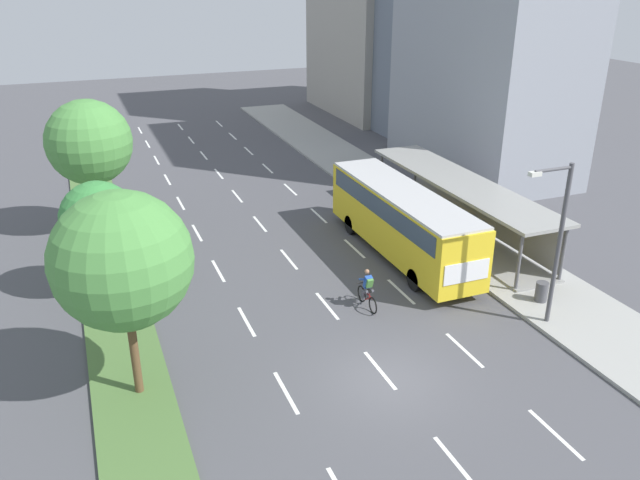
% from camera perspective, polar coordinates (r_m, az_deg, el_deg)
% --- Properties ---
extents(ground_plane, '(140.00, 140.00, 0.00)m').
position_cam_1_polar(ground_plane, '(22.50, 6.18, -12.46)').
color(ground_plane, '#4C4C51').
extents(median_strip, '(2.60, 52.00, 0.12)m').
position_cam_1_polar(median_strip, '(38.30, -19.34, 2.06)').
color(median_strip, '#4C7038').
rests_on(median_strip, ground).
extents(sidewalk_right, '(4.50, 52.00, 0.15)m').
position_cam_1_polar(sidewalk_right, '(42.35, 4.97, 5.33)').
color(sidewalk_right, '#9E9E99').
rests_on(sidewalk_right, ground).
extents(lane_divider_left, '(0.14, 47.12, 0.01)m').
position_cam_1_polar(lane_divider_left, '(36.89, -11.74, 2.03)').
color(lane_divider_left, white).
rests_on(lane_divider_left, ground).
extents(lane_divider_center, '(0.14, 47.12, 0.01)m').
position_cam_1_polar(lane_divider_center, '(37.55, -6.50, 2.77)').
color(lane_divider_center, white).
rests_on(lane_divider_center, ground).
extents(lane_divider_right, '(0.14, 47.12, 0.01)m').
position_cam_1_polar(lane_divider_right, '(38.53, -1.47, 3.45)').
color(lane_divider_right, white).
rests_on(lane_divider_right, ground).
extents(bus_shelter, '(2.90, 14.06, 2.86)m').
position_cam_1_polar(bus_shelter, '(33.98, 12.72, 3.43)').
color(bus_shelter, gray).
rests_on(bus_shelter, sidewalk_right).
extents(bus, '(2.54, 11.29, 3.37)m').
position_cam_1_polar(bus, '(30.81, 7.34, 2.14)').
color(bus, yellow).
rests_on(bus, ground).
extents(cyclist, '(0.46, 1.82, 1.71)m').
position_cam_1_polar(cyclist, '(26.41, 4.28, -4.53)').
color(cyclist, black).
rests_on(cyclist, ground).
extents(median_tree_nearest, '(4.36, 4.36, 6.98)m').
position_cam_1_polar(median_tree_nearest, '(20.18, -17.36, -1.79)').
color(median_tree_nearest, brown).
rests_on(median_tree_nearest, median_strip).
extents(median_tree_second, '(3.11, 3.11, 5.05)m').
position_cam_1_polar(median_tree_second, '(27.60, -19.28, 1.82)').
color(median_tree_second, brown).
rests_on(median_tree_second, median_strip).
extents(median_tree_third, '(4.30, 4.30, 7.01)m').
position_cam_1_polar(median_tree_third, '(34.37, -20.03, 8.24)').
color(median_tree_third, brown).
rests_on(median_tree_third, median_strip).
extents(streetlight, '(1.91, 0.24, 6.50)m').
position_cam_1_polar(streetlight, '(25.33, 20.49, 0.44)').
color(streetlight, '#4C4C51').
rests_on(streetlight, sidewalk_right).
extents(trash_bin, '(0.52, 0.52, 0.85)m').
position_cam_1_polar(trash_bin, '(28.27, 19.27, -4.40)').
color(trash_bin, '#4C4C51').
rests_on(trash_bin, sidewalk_right).
extents(building_near_right, '(6.86, 14.09, 21.42)m').
position_cam_1_polar(building_near_right, '(44.63, 15.20, 19.52)').
color(building_near_right, '#8E939E').
rests_on(building_near_right, ground).
extents(building_far_right, '(11.89, 14.04, 13.35)m').
position_cam_1_polar(building_far_right, '(63.76, 6.33, 17.43)').
color(building_far_right, '#A39E93').
rests_on(building_far_right, ground).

